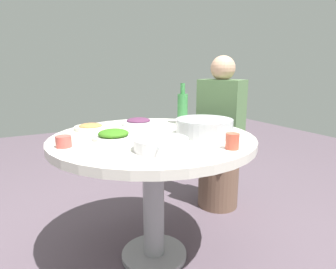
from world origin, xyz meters
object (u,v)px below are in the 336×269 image
at_px(dish_tofu_braise, 91,127).
at_px(tea_cup_near, 64,142).
at_px(rice_bowl, 204,127).
at_px(diner_left, 221,113).
at_px(green_bottle, 183,108).
at_px(tea_cup_far, 232,141).
at_px(stool_for_diner_left, 218,179).
at_px(soup_bowl, 161,144).
at_px(round_dining_table, 153,157).
at_px(dish_eggplant, 139,122).
at_px(dish_greens, 114,135).

relative_size(dish_tofu_braise, tea_cup_near, 2.65).
bearing_deg(dish_tofu_braise, rice_bowl, -40.89).
distance_m(tea_cup_near, diner_left, 1.31).
relative_size(rice_bowl, green_bottle, 1.16).
bearing_deg(tea_cup_far, diner_left, 54.56).
relative_size(dish_tofu_braise, stool_for_diner_left, 0.42).
xyz_separation_m(dish_tofu_braise, green_bottle, (0.59, -0.10, 0.09)).
relative_size(tea_cup_near, diner_left, 0.10).
height_order(soup_bowl, stool_for_diner_left, soup_bowl).
distance_m(round_dining_table, tea_cup_near, 0.50).
distance_m(round_dining_table, diner_left, 0.87).
bearing_deg(dish_tofu_braise, tea_cup_far, -57.41).
distance_m(soup_bowl, dish_tofu_braise, 0.63).
distance_m(green_bottle, stool_for_diner_left, 0.80).
xyz_separation_m(round_dining_table, green_bottle, (0.33, 0.22, 0.24)).
distance_m(soup_bowl, stool_for_diner_left, 1.22).
xyz_separation_m(dish_eggplant, dish_tofu_braise, (-0.32, -0.00, -0.00)).
xyz_separation_m(rice_bowl, stool_for_diner_left, (0.52, 0.50, -0.58)).
relative_size(round_dining_table, stool_for_diner_left, 2.41).
height_order(rice_bowl, tea_cup_far, rice_bowl).
bearing_deg(dish_eggplant, tea_cup_far, -78.05).
bearing_deg(dish_greens, tea_cup_far, -46.81).
distance_m(dish_eggplant, diner_left, 0.72).
relative_size(tea_cup_near, tea_cup_far, 0.99).
relative_size(tea_cup_far, stool_for_diner_left, 0.16).
height_order(round_dining_table, diner_left, diner_left).
relative_size(dish_eggplant, green_bottle, 0.81).
relative_size(soup_bowl, dish_tofu_braise, 1.28).
bearing_deg(diner_left, tea_cup_far, -125.44).
relative_size(round_dining_table, dish_eggplant, 5.14).
height_order(dish_greens, dish_tofu_braise, dish_greens).
xyz_separation_m(dish_tofu_braise, stool_for_diner_left, (1.04, 0.05, -0.55)).
bearing_deg(dish_tofu_braise, dish_eggplant, 0.77).
bearing_deg(stool_for_diner_left, tea_cup_near, -162.75).
height_order(rice_bowl, dish_greens, rice_bowl).
bearing_deg(soup_bowl, dish_greens, 111.72).
bearing_deg(dish_eggplant, round_dining_table, -98.76).
bearing_deg(tea_cup_far, dish_eggplant, 101.95).
bearing_deg(round_dining_table, tea_cup_near, -177.92).
height_order(dish_greens, tea_cup_far, tea_cup_far).
height_order(green_bottle, stool_for_diner_left, green_bottle).
distance_m(round_dining_table, tea_cup_far, 0.50).
xyz_separation_m(rice_bowl, dish_greens, (-0.47, 0.16, -0.03)).
distance_m(rice_bowl, dish_greens, 0.50).
bearing_deg(round_dining_table, tea_cup_far, -63.67).
distance_m(dish_eggplant, tea_cup_far, 0.77).
bearing_deg(tea_cup_near, round_dining_table, 2.08).
bearing_deg(stool_for_diner_left, dish_greens, -161.02).
relative_size(soup_bowl, tea_cup_far, 3.37).
distance_m(rice_bowl, soup_bowl, 0.38).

